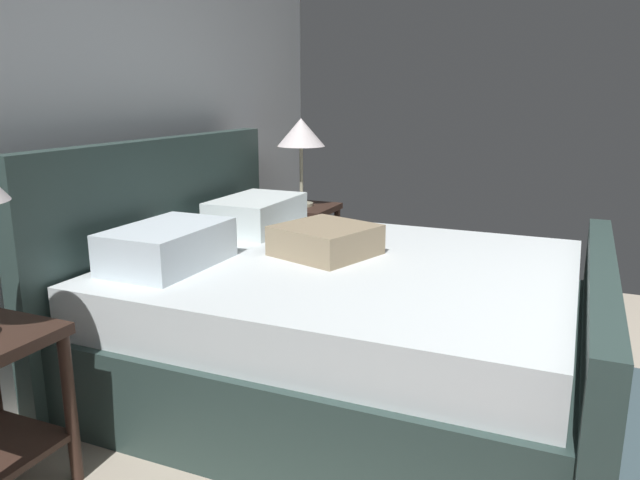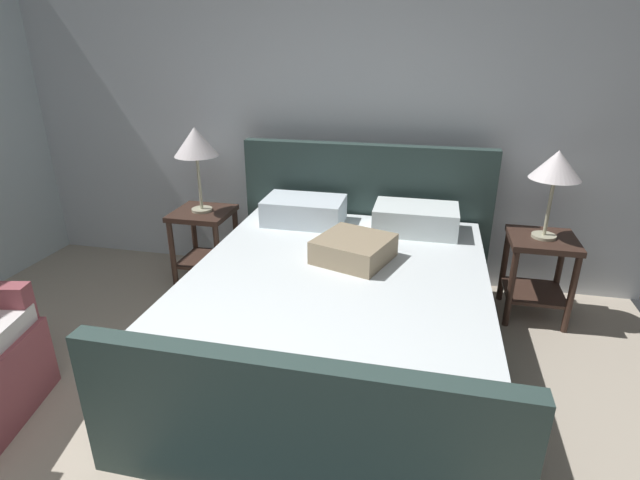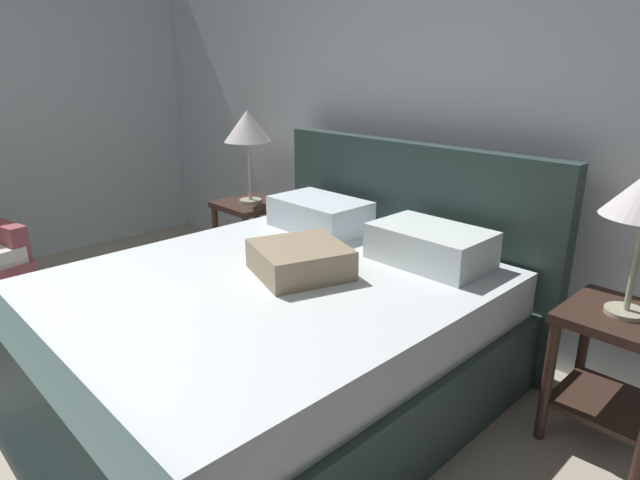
# 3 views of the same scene
# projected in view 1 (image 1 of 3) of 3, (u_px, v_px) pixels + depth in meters

# --- Properties ---
(wall_back) EXTENTS (5.05, 0.12, 2.58)m
(wall_back) POSITION_uv_depth(u_px,v_px,m) (48.00, 109.00, 2.71)
(wall_back) COLOR silver
(wall_back) RESTS_ON ground
(bed) EXTENTS (1.87, 2.18, 1.14)m
(bed) POSITION_uv_depth(u_px,v_px,m) (339.00, 316.00, 2.83)
(bed) COLOR #2D403D
(bed) RESTS_ON ground
(nightstand_right) EXTENTS (0.44, 0.44, 0.60)m
(nightstand_right) POSITION_uv_depth(u_px,v_px,m) (302.00, 233.00, 4.24)
(nightstand_right) COLOR #38251C
(nightstand_right) RESTS_ON ground
(table_lamp_right) EXTENTS (0.32, 0.32, 0.59)m
(table_lamp_right) POSITION_uv_depth(u_px,v_px,m) (301.00, 135.00, 4.07)
(table_lamp_right) COLOR #B7B293
(table_lamp_right) RESTS_ON nightstand_right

